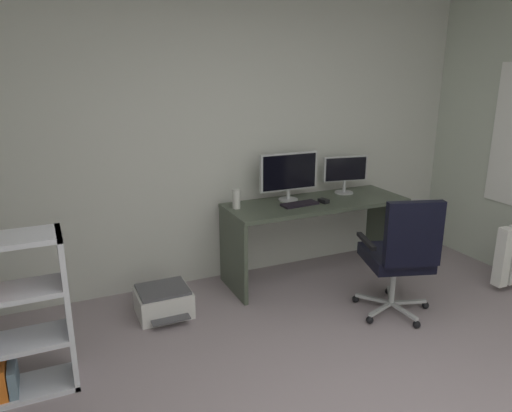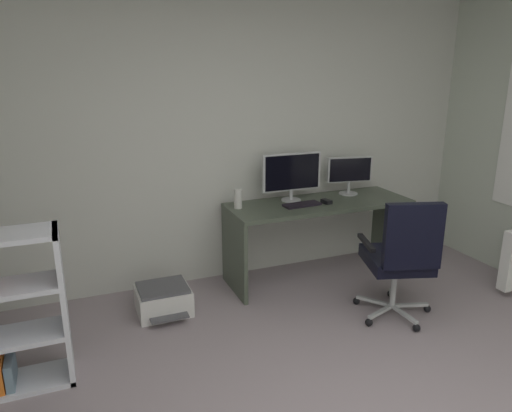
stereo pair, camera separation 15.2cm
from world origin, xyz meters
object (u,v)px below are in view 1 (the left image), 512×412
at_px(keyboard, 300,204).
at_px(office_chair, 401,252).
at_px(computer_mouse, 324,201).
at_px(monitor_secondary, 345,171).
at_px(monitor_main, 289,173).
at_px(desktop_speaker, 236,199).
at_px(desk, 316,220).
at_px(printer, 164,301).

relative_size(keyboard, office_chair, 0.33).
bearing_deg(computer_mouse, monitor_secondary, 19.01).
bearing_deg(computer_mouse, monitor_main, 130.64).
distance_m(monitor_main, computer_mouse, 0.41).
bearing_deg(monitor_secondary, desktop_speaker, -177.65).
xyz_separation_m(desk, office_chair, (0.19, -0.96, -0.00)).
relative_size(computer_mouse, printer, 0.22).
bearing_deg(monitor_main, printer, -167.50).
bearing_deg(desk, office_chair, -79.01).
height_order(monitor_main, desktop_speaker, monitor_main).
bearing_deg(monitor_secondary, keyboard, -162.65).
bearing_deg(keyboard, office_chair, -70.88).
xyz_separation_m(keyboard, printer, (-1.30, -0.10, -0.64)).
distance_m(desk, desktop_speaker, 0.81).
bearing_deg(office_chair, computer_mouse, 99.54).
height_order(desk, monitor_secondary, monitor_secondary).
relative_size(monitor_secondary, printer, 0.97).
height_order(monitor_secondary, office_chair, monitor_secondary).
xyz_separation_m(keyboard, office_chair, (0.39, -0.91, -0.20)).
relative_size(monitor_secondary, desktop_speaker, 2.60).
bearing_deg(computer_mouse, keyboard, 165.25).
bearing_deg(monitor_secondary, office_chair, -100.94).
height_order(computer_mouse, printer, computer_mouse).
distance_m(monitor_main, office_chair, 1.25).
bearing_deg(keyboard, desktop_speaker, 161.91).
distance_m(keyboard, printer, 1.45).
bearing_deg(monitor_main, computer_mouse, -38.83).
distance_m(computer_mouse, printer, 1.67).
bearing_deg(computer_mouse, desktop_speaker, 158.28).
height_order(keyboard, printer, keyboard).
relative_size(monitor_secondary, computer_mouse, 4.42).
height_order(monitor_main, printer, monitor_main).
relative_size(desktop_speaker, office_chair, 0.17).
bearing_deg(printer, monitor_secondary, 8.51).
xyz_separation_m(monitor_main, monitor_secondary, (0.62, 0.00, -0.04)).
bearing_deg(office_chair, monitor_secondary, 79.06).
bearing_deg(office_chair, monitor_main, 110.24).
height_order(keyboard, office_chair, office_chair).
bearing_deg(desktop_speaker, office_chair, -47.97).
relative_size(desk, office_chair, 1.67).
height_order(desk, desktop_speaker, desktop_speaker).
relative_size(desk, keyboard, 5.00).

